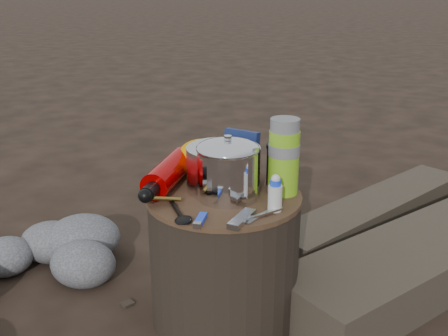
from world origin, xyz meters
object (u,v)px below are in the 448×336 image
(fuel_bottle, at_px, (169,173))
(travel_mug, at_px, (280,165))
(camping_pot, at_px, (228,169))
(thermos, at_px, (284,157))
(stump, at_px, (224,257))

(fuel_bottle, relative_size, travel_mug, 2.69)
(camping_pot, distance_m, thermos, 0.16)
(stump, xyz_separation_m, travel_mug, (0.13, 0.12, 0.26))
(thermos, relative_size, travel_mug, 1.75)
(fuel_bottle, xyz_separation_m, travel_mug, (0.31, 0.11, 0.02))
(camping_pot, xyz_separation_m, thermos, (0.14, 0.08, 0.02))
(thermos, bearing_deg, camping_pot, -148.70)
(fuel_bottle, xyz_separation_m, thermos, (0.33, 0.05, 0.07))
(camping_pot, xyz_separation_m, travel_mug, (0.12, 0.14, -0.02))
(thermos, bearing_deg, travel_mug, 109.59)
(fuel_bottle, distance_m, thermos, 0.34)
(camping_pot, xyz_separation_m, fuel_bottle, (-0.19, 0.03, -0.04))
(camping_pot, relative_size, thermos, 0.79)
(camping_pot, height_order, fuel_bottle, camping_pot)
(camping_pot, height_order, thermos, thermos)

